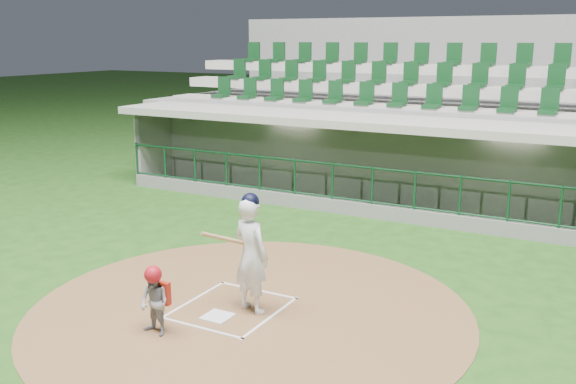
# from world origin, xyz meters

# --- Properties ---
(ground) EXTENTS (120.00, 120.00, 0.00)m
(ground) POSITION_xyz_m (0.00, 0.00, 0.00)
(ground) COLOR #1D4614
(ground) RESTS_ON ground
(dirt_circle) EXTENTS (7.20, 7.20, 0.01)m
(dirt_circle) POSITION_xyz_m (0.30, -0.20, 0.01)
(dirt_circle) COLOR brown
(dirt_circle) RESTS_ON ground
(home_plate) EXTENTS (0.43, 0.43, 0.02)m
(home_plate) POSITION_xyz_m (0.00, -0.70, 0.02)
(home_plate) COLOR silver
(home_plate) RESTS_ON dirt_circle
(batter_box_chalk) EXTENTS (1.55, 1.80, 0.01)m
(batter_box_chalk) POSITION_xyz_m (0.00, -0.30, 0.02)
(batter_box_chalk) COLOR white
(batter_box_chalk) RESTS_ON ground
(dugout_structure) EXTENTS (16.40, 3.70, 3.00)m
(dugout_structure) POSITION_xyz_m (-0.05, 7.82, 0.96)
(dugout_structure) COLOR slate
(dugout_structure) RESTS_ON ground
(seating_deck) EXTENTS (17.00, 6.72, 5.15)m
(seating_deck) POSITION_xyz_m (0.00, 10.91, 1.42)
(seating_deck) COLOR gray
(seating_deck) RESTS_ON ground
(batter) EXTENTS (0.93, 0.95, 1.97)m
(batter) POSITION_xyz_m (0.34, -0.22, 0.99)
(batter) COLOR white
(batter) RESTS_ON dirt_circle
(catcher) EXTENTS (0.54, 0.45, 1.08)m
(catcher) POSITION_xyz_m (-0.47, -1.63, 0.55)
(catcher) COLOR gray
(catcher) RESTS_ON dirt_circle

